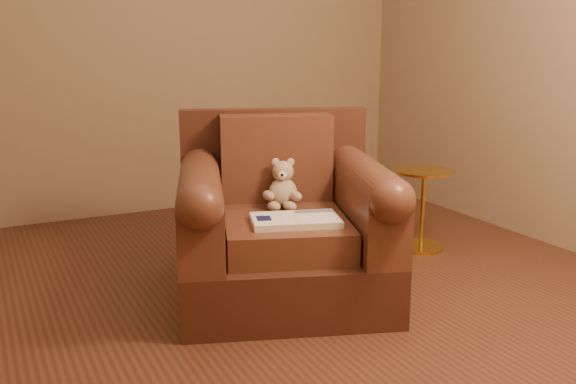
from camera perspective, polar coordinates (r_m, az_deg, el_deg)
name	(u,v)px	position (r m, az deg, el deg)	size (l,w,h in m)	color
floor	(270,299)	(3.29, -1.57, -9.52)	(4.00, 4.00, 0.00)	#532E1C
armchair	(282,227)	(3.25, -0.51, -3.16)	(1.27, 1.24, 0.91)	#412115
teddy_bear	(283,189)	(3.29, -0.47, 0.28)	(0.19, 0.22, 0.26)	tan
guidebook	(295,220)	(3.01, 0.66, -2.52)	(0.47, 0.36, 0.03)	beige
side_table	(423,207)	(4.07, 11.88, -1.28)	(0.36, 0.36, 0.50)	gold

